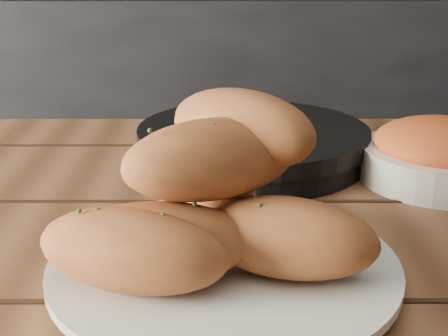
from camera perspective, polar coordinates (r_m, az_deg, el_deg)
counter at (r=1.76m, az=-3.02°, el=1.00°), size 2.80×0.60×0.90m
plate at (r=0.52m, az=0.01°, el=-9.20°), size 0.28×0.28×0.02m
bread_rolls at (r=0.48m, az=-1.51°, el=-3.22°), size 0.27×0.22×0.13m
skillet at (r=0.79m, az=2.82°, el=2.24°), size 0.43×0.29×0.05m
bowl at (r=0.76m, az=19.30°, el=1.23°), size 0.18×0.18×0.07m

